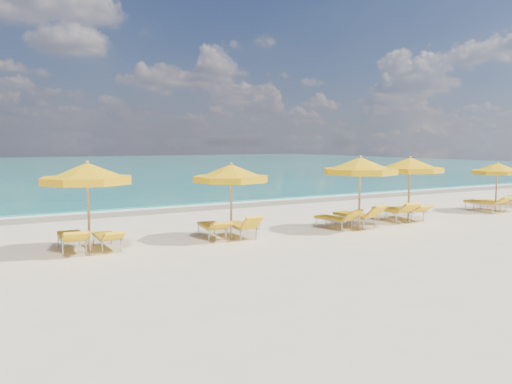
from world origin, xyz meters
TOP-DOWN VIEW (x-y plane):
  - ground_plane at (0.00, 0.00)m, footprint 120.00×120.00m
  - ocean at (0.00, 48.00)m, footprint 120.00×80.00m
  - wet_sand_band at (0.00, 7.40)m, footprint 120.00×2.60m
  - foam_line at (0.00, 8.20)m, footprint 120.00×1.20m
  - whitecap_near at (-6.00, 17.00)m, footprint 14.00×0.36m
  - whitecap_far at (8.00, 24.00)m, footprint 18.00×0.30m
  - umbrella_2 at (-5.64, 0.34)m, footprint 2.63×2.63m
  - umbrella_3 at (-1.67, 0.05)m, footprint 2.69×2.69m
  - umbrella_4 at (2.67, -0.60)m, footprint 2.73×2.73m
  - umbrella_5 at (5.48, -0.06)m, footprint 2.51×2.51m
  - umbrella_6 at (10.56, -0.02)m, footprint 2.39×2.39m
  - lounger_2_left at (-6.01, 0.78)m, footprint 0.72×1.96m
  - lounger_2_right at (-5.14, 0.59)m, footprint 0.56×1.67m
  - lounger_3_left at (-2.04, 0.58)m, footprint 0.82×1.86m
  - lounger_3_right at (-1.23, 0.26)m, footprint 0.64×1.68m
  - lounger_4_left at (2.15, 0.00)m, footprint 0.86×1.74m
  - lounger_4_right at (3.04, -0.02)m, footprint 0.88×1.96m
  - lounger_5_left at (5.02, 0.29)m, footprint 0.86×2.03m
  - lounger_5_right at (5.87, 0.29)m, footprint 0.92×1.88m
  - lounger_6_left at (10.09, 0.19)m, footprint 0.66×1.89m
  - lounger_6_right at (11.01, 0.20)m, footprint 0.66×1.76m

SIDE VIEW (x-z plane):
  - ground_plane at x=0.00m, z-range 0.00..0.00m
  - ocean at x=0.00m, z-range -0.15..0.15m
  - wet_sand_band at x=0.00m, z-range -0.01..0.01m
  - foam_line at x=0.00m, z-range -0.01..0.01m
  - whitecap_near at x=-6.00m, z-range -0.03..0.03m
  - whitecap_far at x=8.00m, z-range -0.03..0.03m
  - lounger_2_right at x=-5.14m, z-range -0.12..0.51m
  - lounger_6_right at x=11.01m, z-range -0.14..0.55m
  - lounger_4_left at x=2.15m, z-range -0.17..0.58m
  - lounger_3_right at x=-1.23m, z-range -0.18..0.60m
  - lounger_3_left at x=-2.04m, z-range -0.12..0.54m
  - lounger_5_right at x=5.87m, z-range -0.12..0.54m
  - lounger_6_left at x=10.09m, z-range -0.16..0.61m
  - lounger_2_left at x=-6.01m, z-range -0.13..0.58m
  - lounger_4_right at x=3.04m, z-range -0.20..0.67m
  - lounger_5_left at x=5.02m, z-range -0.17..0.65m
  - umbrella_6 at x=10.56m, z-range 0.73..2.80m
  - umbrella_3 at x=-1.67m, z-range 0.80..3.08m
  - umbrella_5 at x=5.48m, z-range 0.83..3.20m
  - umbrella_2 at x=-5.64m, z-range 0.84..3.23m
  - umbrella_4 at x=2.67m, z-range 0.86..3.30m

